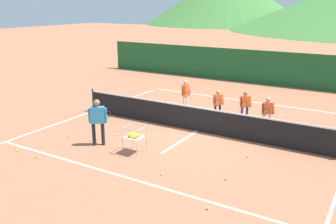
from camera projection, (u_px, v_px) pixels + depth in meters
ground_plane at (197, 131)px, 14.25m from camera, size 120.00×120.00×0.00m
line_baseline_near at (124, 177)px, 10.50m from camera, size 10.63×0.08×0.01m
line_baseline_far at (245, 101)px, 18.66m from camera, size 10.63×0.08×0.01m
line_sideline_west at (93, 111)px, 16.89m from camera, size 0.08×9.94×0.01m
line_service_center at (197, 131)px, 14.25m from camera, size 0.08×5.16×0.01m
tennis_net at (197, 119)px, 14.11m from camera, size 10.63×0.08×1.05m
instructor at (98, 118)px, 12.60m from camera, size 0.64×0.74×1.63m
student_0 at (186, 92)px, 16.99m from camera, size 0.42×0.64×1.37m
student_1 at (218, 102)px, 15.57m from camera, size 0.41×0.70×1.26m
student_2 at (245, 103)px, 15.24m from camera, size 0.46×0.69×1.28m
student_3 at (267, 110)px, 14.25m from camera, size 0.49×0.67×1.28m
ball_cart at (134, 136)px, 12.05m from camera, size 0.58×0.58×0.90m
tennis_ball_0 at (16, 148)px, 12.53m from camera, size 0.07×0.07×0.07m
tennis_ball_1 at (248, 156)px, 11.83m from camera, size 0.07×0.07×0.07m
tennis_ball_2 at (208, 208)px, 8.83m from camera, size 0.07×0.07×0.07m
tennis_ball_3 at (115, 135)px, 13.73m from camera, size 0.07×0.07×0.07m
tennis_ball_4 at (226, 179)px, 10.31m from camera, size 0.07×0.07×0.07m
tennis_ball_5 at (94, 134)px, 13.84m from camera, size 0.07×0.07×0.07m
tennis_ball_6 at (17, 151)px, 12.29m from camera, size 0.07×0.07×0.07m
tennis_ball_7 at (68, 136)px, 13.63m from camera, size 0.07×0.07×0.07m
tennis_ball_8 at (162, 174)px, 10.61m from camera, size 0.07×0.07×0.07m
tennis_ball_9 at (36, 157)px, 11.80m from camera, size 0.07×0.07×0.07m
windscreen_fence at (272, 68)px, 22.05m from camera, size 23.40×0.08×2.03m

